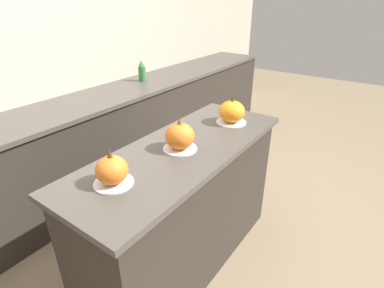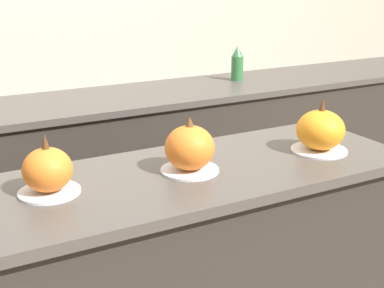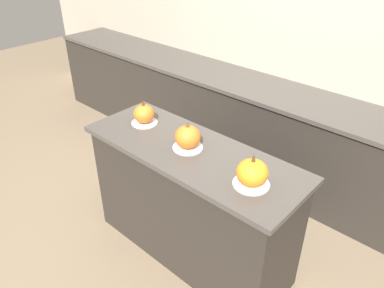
{
  "view_description": "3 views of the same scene",
  "coord_description": "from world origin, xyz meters",
  "px_view_note": "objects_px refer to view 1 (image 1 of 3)",
  "views": [
    {
      "loc": [
        -1.23,
        -0.94,
        1.69
      ],
      "look_at": [
        0.02,
        -0.05,
        0.92
      ],
      "focal_mm": 28.0,
      "sensor_mm": 36.0,
      "label": 1
    },
    {
      "loc": [
        -0.81,
        -1.47,
        1.54
      ],
      "look_at": [
        -0.03,
        -0.03,
        1.0
      ],
      "focal_mm": 50.0,
      "sensor_mm": 36.0,
      "label": 2
    },
    {
      "loc": [
        1.36,
        -1.49,
        2.17
      ],
      "look_at": [
        0.0,
        0.0,
        0.94
      ],
      "focal_mm": 35.0,
      "sensor_mm": 36.0,
      "label": 3
    }
  ],
  "objects_px": {
    "pumpkin_cake_center": "(180,137)",
    "pumpkin_cake_right": "(232,112)",
    "bottle_tall": "(142,71)",
    "pumpkin_cake_left": "(112,171)"
  },
  "relations": [
    {
      "from": "pumpkin_cake_center",
      "to": "pumpkin_cake_right",
      "type": "xyz_separation_m",
      "value": [
        0.52,
        -0.05,
        -0.0
      ]
    },
    {
      "from": "pumpkin_cake_center",
      "to": "bottle_tall",
      "type": "xyz_separation_m",
      "value": [
        1.01,
        1.27,
        0.01
      ]
    },
    {
      "from": "pumpkin_cake_right",
      "to": "bottle_tall",
      "type": "bearing_deg",
      "value": 69.47
    },
    {
      "from": "pumpkin_cake_center",
      "to": "bottle_tall",
      "type": "relative_size",
      "value": 0.93
    },
    {
      "from": "pumpkin_cake_left",
      "to": "pumpkin_cake_right",
      "type": "height_order",
      "value": "pumpkin_cake_right"
    },
    {
      "from": "pumpkin_cake_left",
      "to": "pumpkin_cake_center",
      "type": "xyz_separation_m",
      "value": [
        0.46,
        -0.04,
        0.01
      ]
    },
    {
      "from": "pumpkin_cake_center",
      "to": "bottle_tall",
      "type": "distance_m",
      "value": 1.63
    },
    {
      "from": "bottle_tall",
      "to": "pumpkin_cake_left",
      "type": "bearing_deg",
      "value": -140.02
    },
    {
      "from": "pumpkin_cake_left",
      "to": "pumpkin_cake_right",
      "type": "xyz_separation_m",
      "value": [
        0.98,
        -0.08,
        0.01
      ]
    },
    {
      "from": "pumpkin_cake_left",
      "to": "pumpkin_cake_right",
      "type": "relative_size",
      "value": 0.91
    }
  ]
}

